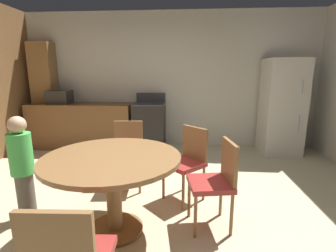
{
  "coord_description": "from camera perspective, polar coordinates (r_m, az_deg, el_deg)",
  "views": [
    {
      "loc": [
        0.33,
        -2.29,
        1.49
      ],
      "look_at": [
        0.1,
        0.93,
        0.8
      ],
      "focal_mm": 26.22,
      "sensor_mm": 36.0,
      "label": 1
    }
  ],
  "objects": [
    {
      "name": "chair_north",
      "position": [
        3.31,
        -9.32,
        -5.5
      ],
      "size": [
        0.44,
        0.44,
        0.87
      ],
      "rotation": [
        0.0,
        0.0,
        4.81
      ],
      "color": "olive",
      "rests_on": "ground"
    },
    {
      "name": "kitchen_counter",
      "position": [
        5.29,
        -19.29,
        0.08
      ],
      "size": [
        2.06,
        0.6,
        0.9
      ],
      "primitive_type": "cube",
      "color": "brown",
      "rests_on": "ground"
    },
    {
      "name": "refrigerator",
      "position": [
        5.06,
        24.91,
        4.06
      ],
      "size": [
        0.68,
        0.68,
        1.76
      ],
      "color": "silver",
      "rests_on": "ground"
    },
    {
      "name": "wall_back",
      "position": [
        5.16,
        0.42,
        10.55
      ],
      "size": [
        6.18,
        0.12,
        2.7
      ],
      "primitive_type": "cube",
      "color": "beige",
      "rests_on": "ground"
    },
    {
      "name": "dining_table",
      "position": [
        2.36,
        -12.71,
        -10.29
      ],
      "size": [
        1.26,
        1.26,
        0.76
      ],
      "color": "olive",
      "rests_on": "ground"
    },
    {
      "name": "oven_range",
      "position": [
        4.91,
        -4.34,
        0.05
      ],
      "size": [
        0.6,
        0.6,
        1.1
      ],
      "color": "black",
      "rests_on": "ground"
    },
    {
      "name": "microwave",
      "position": [
        5.4,
        -23.94,
        6.18
      ],
      "size": [
        0.44,
        0.32,
        0.26
      ],
      "primitive_type": "cube",
      "color": "#2D2B28",
      "rests_on": "kitchen_counter"
    },
    {
      "name": "chair_northeast",
      "position": [
        2.95,
        4.61,
        -7.56
      ],
      "size": [
        0.57,
        0.57,
        0.87
      ],
      "rotation": [
        0.0,
        0.0,
        3.93
      ],
      "color": "olive",
      "rests_on": "ground"
    },
    {
      "name": "ground_plane",
      "position": [
        2.75,
        -3.76,
        -20.77
      ],
      "size": [
        14.0,
        14.0,
        0.0
      ],
      "primitive_type": "plane",
      "color": "beige"
    },
    {
      "name": "pantry_column",
      "position": [
        5.74,
        -26.5,
        6.45
      ],
      "size": [
        0.44,
        0.36,
        2.1
      ],
      "primitive_type": "cube",
      "color": "olive",
      "rests_on": "ground"
    },
    {
      "name": "chair_east",
      "position": [
        2.46,
        11.29,
        -11.86
      ],
      "size": [
        0.46,
        0.46,
        0.87
      ],
      "rotation": [
        0.0,
        0.0,
        3.3
      ],
      "color": "olive",
      "rests_on": "ground"
    },
    {
      "name": "person_child",
      "position": [
        2.9,
        -30.77,
        -8.03
      ],
      "size": [
        0.25,
        0.25,
        1.09
      ],
      "rotation": [
        0.0,
        0.0,
        6.15
      ],
      "color": "#665B51",
      "rests_on": "ground"
    }
  ]
}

